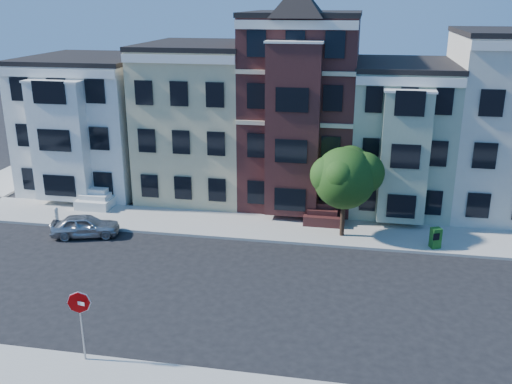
% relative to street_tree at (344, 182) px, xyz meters
% --- Properties ---
extents(ground, '(120.00, 120.00, 0.00)m').
position_rel_street_tree_xyz_m(ground, '(-3.20, -7.49, -3.34)').
color(ground, black).
extents(far_sidewalk, '(60.00, 4.00, 0.15)m').
position_rel_street_tree_xyz_m(far_sidewalk, '(-3.20, 0.51, -3.27)').
color(far_sidewalk, '#9E9B93').
rests_on(far_sidewalk, ground).
extents(house_white, '(8.00, 9.00, 9.00)m').
position_rel_street_tree_xyz_m(house_white, '(-18.20, 7.01, 1.16)').
color(house_white, white).
rests_on(house_white, ground).
extents(house_yellow, '(7.00, 9.00, 10.00)m').
position_rel_street_tree_xyz_m(house_yellow, '(-10.20, 7.01, 1.66)').
color(house_yellow, '#CDBD8B').
rests_on(house_yellow, ground).
extents(house_brown, '(7.00, 9.00, 12.00)m').
position_rel_street_tree_xyz_m(house_brown, '(-3.20, 7.01, 2.66)').
color(house_brown, '#401B1A').
rests_on(house_brown, ground).
extents(house_green, '(6.00, 9.00, 9.00)m').
position_rel_street_tree_xyz_m(house_green, '(3.30, 7.01, 1.16)').
color(house_green, '#95A68A').
rests_on(house_green, ground).
extents(street_tree, '(6.36, 6.36, 6.39)m').
position_rel_street_tree_xyz_m(street_tree, '(0.00, 0.00, 0.00)').
color(street_tree, '#255015').
rests_on(street_tree, far_sidewalk).
extents(parked_car, '(4.12, 2.53, 1.31)m').
position_rel_street_tree_xyz_m(parked_car, '(-14.56, -2.49, -2.69)').
color(parked_car, '#ABACB2').
rests_on(parked_car, ground).
extents(newspaper_box, '(0.65, 0.62, 1.13)m').
position_rel_street_tree_xyz_m(newspaper_box, '(5.07, -0.82, -2.63)').
color(newspaper_box, '#1D611F').
rests_on(newspaper_box, far_sidewalk).
extents(fire_hydrant, '(0.33, 0.33, 0.74)m').
position_rel_street_tree_xyz_m(fire_hydrant, '(-17.14, -1.09, -2.82)').
color(fire_hydrant, beige).
rests_on(fire_hydrant, far_sidewalk).
extents(stop_sign, '(0.89, 0.28, 3.21)m').
position_rel_street_tree_xyz_m(stop_sign, '(-9.00, -13.79, -1.59)').
color(stop_sign, '#B70002').
rests_on(stop_sign, near_sidewalk).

